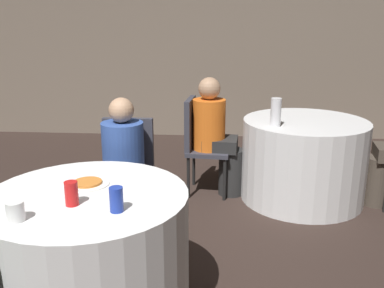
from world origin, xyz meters
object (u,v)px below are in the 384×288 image
(table_far, at_px, (303,160))
(pizza_plate_near, at_px, (87,183))
(table_near, at_px, (91,258))
(chair_far_west, at_px, (199,138))
(person_orange_shirt, at_px, (217,137))
(person_blue_shirt, at_px, (122,178))
(soda_can_blue, at_px, (116,199))
(chair_near_north, at_px, (127,170))
(soda_can_red, at_px, (71,193))
(bottle_far, at_px, (276,112))

(table_far, distance_m, pizza_plate_near, 2.27)
(table_near, height_order, pizza_plate_near, pizza_plate_near)
(chair_far_west, bearing_deg, person_orange_shirt, 90.00)
(person_blue_shirt, relative_size, pizza_plate_near, 4.59)
(soda_can_blue, bearing_deg, table_far, 57.86)
(chair_near_north, distance_m, person_blue_shirt, 0.18)
(soda_can_blue, bearing_deg, chair_near_north, 100.50)
(soda_can_red, bearing_deg, chair_far_west, 75.79)
(person_blue_shirt, bearing_deg, soda_can_blue, 102.25)
(table_far, distance_m, person_orange_shirt, 0.83)
(person_orange_shirt, bearing_deg, chair_near_north, -31.22)
(pizza_plate_near, xyz_separation_m, soda_can_blue, (0.25, -0.33, 0.05))
(chair_near_north, relative_size, person_blue_shirt, 0.83)
(table_far, distance_m, soda_can_red, 2.48)
(person_orange_shirt, bearing_deg, table_near, -14.68)
(soda_can_red, bearing_deg, table_far, 52.46)
(table_near, relative_size, chair_far_west, 1.17)
(chair_near_north, relative_size, soda_can_red, 7.59)
(chair_far_west, bearing_deg, table_far, 90.00)
(table_near, xyz_separation_m, chair_far_west, (0.49, 1.88, 0.17))
(table_near, height_order, chair_near_north, chair_near_north)
(bottle_far, bearing_deg, person_blue_shirt, -146.13)
(table_near, relative_size, soda_can_blue, 8.85)
(table_far, relative_size, bottle_far, 4.64)
(soda_can_blue, bearing_deg, soda_can_red, 166.94)
(table_far, bearing_deg, soda_can_red, -127.54)
(chair_near_north, bearing_deg, soda_can_blue, 100.42)
(person_orange_shirt, distance_m, soda_can_blue, 2.12)
(chair_far_west, distance_m, person_blue_shirt, 1.20)
(soda_can_red, height_order, bottle_far, bottle_far)
(person_blue_shirt, distance_m, pizza_plate_near, 0.68)
(table_near, height_order, person_orange_shirt, person_orange_shirt)
(chair_far_west, xyz_separation_m, soda_can_red, (-0.51, -2.02, 0.27))
(person_blue_shirt, bearing_deg, bottle_far, -146.22)
(soda_can_blue, relative_size, bottle_far, 0.50)
(person_blue_shirt, height_order, soda_can_red, person_blue_shirt)
(soda_can_red, distance_m, bottle_far, 2.07)
(chair_far_west, distance_m, person_orange_shirt, 0.17)
(soda_can_red, bearing_deg, bottle_far, 55.13)
(soda_can_blue, bearing_deg, pizza_plate_near, 126.92)
(table_far, xyz_separation_m, chair_far_west, (-0.98, 0.08, 0.17))
(person_orange_shirt, xyz_separation_m, soda_can_red, (-0.68, -2.00, 0.25))
(chair_near_north, height_order, bottle_far, bottle_far)
(chair_near_north, xyz_separation_m, person_orange_shirt, (0.66, 0.91, 0.02))
(chair_far_west, height_order, person_orange_shirt, person_orange_shirt)
(table_far, height_order, pizza_plate_near, pizza_plate_near)
(person_blue_shirt, distance_m, soda_can_red, 0.96)
(soda_can_blue, height_order, bottle_far, bottle_far)
(chair_near_north, height_order, chair_far_west, same)
(chair_near_north, relative_size, chair_far_west, 1.00)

